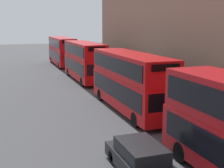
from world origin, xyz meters
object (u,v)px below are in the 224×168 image
(bus_third_in_queue, at_px, (84,60))
(car_hatchback, at_px, (142,159))
(bus_trailing, at_px, (62,50))
(pedestrian, at_px, (179,105))
(bus_second_in_queue, at_px, (130,80))

(bus_third_in_queue, bearing_deg, car_hatchback, -98.41)
(bus_trailing, height_order, pedestrian, bus_trailing)
(bus_second_in_queue, xyz_separation_m, car_hatchback, (-3.40, -9.49, -1.64))
(bus_second_in_queue, height_order, pedestrian, bus_second_in_queue)
(bus_second_in_queue, xyz_separation_m, bus_third_in_queue, (0.00, 13.51, 0.02))
(bus_second_in_queue, distance_m, pedestrian, 3.97)
(bus_third_in_queue, xyz_separation_m, pedestrian, (2.71, -15.97, -1.56))
(bus_second_in_queue, distance_m, bus_trailing, 27.41)
(bus_third_in_queue, relative_size, bus_trailing, 0.96)
(bus_second_in_queue, relative_size, car_hatchback, 2.28)
(bus_third_in_queue, xyz_separation_m, bus_trailing, (-0.00, 13.89, -0.02))
(car_hatchback, height_order, pedestrian, pedestrian)
(bus_third_in_queue, relative_size, pedestrian, 5.69)
(pedestrian, bearing_deg, bus_second_in_queue, 137.79)
(bus_second_in_queue, distance_m, car_hatchback, 10.21)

